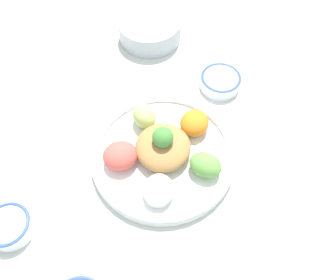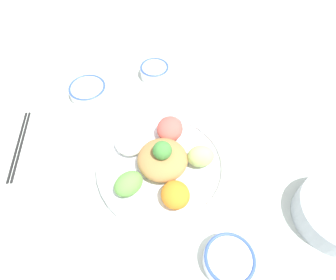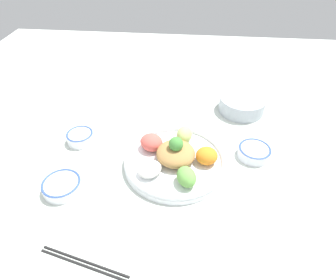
{
  "view_description": "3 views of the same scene",
  "coord_description": "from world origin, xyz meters",
  "px_view_note": "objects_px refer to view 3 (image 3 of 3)",
  "views": [
    {
      "loc": [
        0.26,
        0.29,
        0.69
      ],
      "look_at": [
        -0.01,
        -0.01,
        0.04
      ],
      "focal_mm": 35.0,
      "sensor_mm": 36.0,
      "label": 1
    },
    {
      "loc": [
        -0.34,
        0.1,
        0.65
      ],
      "look_at": [
        0.06,
        -0.03,
        0.05
      ],
      "focal_mm": 30.0,
      "sensor_mm": 36.0,
      "label": 2
    },
    {
      "loc": [
        -0.02,
        0.66,
        0.67
      ],
      "look_at": [
        0.04,
        -0.03,
        0.08
      ],
      "focal_mm": 30.0,
      "sensor_mm": 36.0,
      "label": 3
    }
  ],
  "objects_px": {
    "sauce_bowl_dark": "(62,186)",
    "serving_spoon_main": "(167,107)",
    "salad_platter": "(175,159)",
    "sauce_bowl_red": "(254,152)",
    "serving_spoon_extra": "(289,143)",
    "chopsticks_pair_near": "(84,263)",
    "rice_bowl_blue": "(80,137)",
    "side_serving_bowl": "(242,103)"
  },
  "relations": [
    {
      "from": "serving_spoon_main",
      "to": "side_serving_bowl",
      "type": "bearing_deg",
      "value": -145.78
    },
    {
      "from": "sauce_bowl_red",
      "to": "side_serving_bowl",
      "type": "xyz_separation_m",
      "value": [
        0.02,
        -0.28,
        0.01
      ]
    },
    {
      "from": "chopsticks_pair_near",
      "to": "serving_spoon_extra",
      "type": "height_order",
      "value": "chopsticks_pair_near"
    },
    {
      "from": "sauce_bowl_red",
      "to": "side_serving_bowl",
      "type": "relative_size",
      "value": 0.58
    },
    {
      "from": "side_serving_bowl",
      "to": "sauce_bowl_dark",
      "type": "bearing_deg",
      "value": 39.81
    },
    {
      "from": "salad_platter",
      "to": "serving_spoon_main",
      "type": "height_order",
      "value": "salad_platter"
    },
    {
      "from": "salad_platter",
      "to": "side_serving_bowl",
      "type": "height_order",
      "value": "salad_platter"
    },
    {
      "from": "chopsticks_pair_near",
      "to": "serving_spoon_main",
      "type": "bearing_deg",
      "value": 92.37
    },
    {
      "from": "side_serving_bowl",
      "to": "serving_spoon_main",
      "type": "xyz_separation_m",
      "value": [
        0.31,
        0.01,
        -0.03
      ]
    },
    {
      "from": "rice_bowl_blue",
      "to": "serving_spoon_extra",
      "type": "height_order",
      "value": "rice_bowl_blue"
    },
    {
      "from": "sauce_bowl_red",
      "to": "chopsticks_pair_near",
      "type": "bearing_deg",
      "value": 42.77
    },
    {
      "from": "sauce_bowl_dark",
      "to": "serving_spoon_main",
      "type": "xyz_separation_m",
      "value": [
        -0.27,
        -0.48,
        -0.02
      ]
    },
    {
      "from": "sauce_bowl_red",
      "to": "serving_spoon_extra",
      "type": "relative_size",
      "value": 0.84
    },
    {
      "from": "salad_platter",
      "to": "rice_bowl_blue",
      "type": "bearing_deg",
      "value": -13.55
    },
    {
      "from": "sauce_bowl_red",
      "to": "salad_platter",
      "type": "bearing_deg",
      "value": 14.37
    },
    {
      "from": "side_serving_bowl",
      "to": "serving_spoon_extra",
      "type": "height_order",
      "value": "side_serving_bowl"
    },
    {
      "from": "salad_platter",
      "to": "chopsticks_pair_near",
      "type": "bearing_deg",
      "value": 61.38
    },
    {
      "from": "chopsticks_pair_near",
      "to": "serving_spoon_main",
      "type": "distance_m",
      "value": 0.71
    },
    {
      "from": "rice_bowl_blue",
      "to": "serving_spoon_extra",
      "type": "xyz_separation_m",
      "value": [
        -0.76,
        -0.06,
        -0.02
      ]
    },
    {
      "from": "salad_platter",
      "to": "chopsticks_pair_near",
      "type": "height_order",
      "value": "salad_platter"
    },
    {
      "from": "sauce_bowl_red",
      "to": "chopsticks_pair_near",
      "type": "xyz_separation_m",
      "value": [
        0.46,
        0.43,
        -0.02
      ]
    },
    {
      "from": "sauce_bowl_red",
      "to": "side_serving_bowl",
      "type": "distance_m",
      "value": 0.28
    },
    {
      "from": "sauce_bowl_red",
      "to": "serving_spoon_extra",
      "type": "height_order",
      "value": "sauce_bowl_red"
    },
    {
      "from": "salad_platter",
      "to": "serving_spoon_extra",
      "type": "xyz_separation_m",
      "value": [
        -0.4,
        -0.15,
        -0.02
      ]
    },
    {
      "from": "salad_platter",
      "to": "chopsticks_pair_near",
      "type": "xyz_separation_m",
      "value": [
        0.2,
        0.36,
        -0.02
      ]
    },
    {
      "from": "rice_bowl_blue",
      "to": "side_serving_bowl",
      "type": "distance_m",
      "value": 0.66
    },
    {
      "from": "serving_spoon_main",
      "to": "serving_spoon_extra",
      "type": "bearing_deg",
      "value": -169.36
    },
    {
      "from": "salad_platter",
      "to": "rice_bowl_blue",
      "type": "xyz_separation_m",
      "value": [
        0.35,
        -0.09,
        -0.01
      ]
    },
    {
      "from": "serving_spoon_extra",
      "to": "sauce_bowl_red",
      "type": "bearing_deg",
      "value": -128.53
    },
    {
      "from": "chopsticks_pair_near",
      "to": "serving_spoon_main",
      "type": "height_order",
      "value": "chopsticks_pair_near"
    },
    {
      "from": "sauce_bowl_red",
      "to": "serving_spoon_extra",
      "type": "distance_m",
      "value": 0.16
    },
    {
      "from": "rice_bowl_blue",
      "to": "chopsticks_pair_near",
      "type": "height_order",
      "value": "rice_bowl_blue"
    },
    {
      "from": "salad_platter",
      "to": "sauce_bowl_dark",
      "type": "xyz_separation_m",
      "value": [
        0.33,
        0.14,
        -0.01
      ]
    },
    {
      "from": "sauce_bowl_dark",
      "to": "rice_bowl_blue",
      "type": "bearing_deg",
      "value": -84.97
    },
    {
      "from": "rice_bowl_blue",
      "to": "serving_spoon_extra",
      "type": "distance_m",
      "value": 0.76
    },
    {
      "from": "rice_bowl_blue",
      "to": "serving_spoon_main",
      "type": "xyz_separation_m",
      "value": [
        -0.29,
        -0.25,
        -0.02
      ]
    },
    {
      "from": "sauce_bowl_dark",
      "to": "chopsticks_pair_near",
      "type": "xyz_separation_m",
      "value": [
        -0.14,
        0.22,
        -0.02
      ]
    },
    {
      "from": "rice_bowl_blue",
      "to": "side_serving_bowl",
      "type": "height_order",
      "value": "side_serving_bowl"
    },
    {
      "from": "serving_spoon_main",
      "to": "serving_spoon_extra",
      "type": "relative_size",
      "value": 1.03
    },
    {
      "from": "salad_platter",
      "to": "sauce_bowl_dark",
      "type": "height_order",
      "value": "salad_platter"
    },
    {
      "from": "chopsticks_pair_near",
      "to": "rice_bowl_blue",
      "type": "bearing_deg",
      "value": 122.74
    },
    {
      "from": "side_serving_bowl",
      "to": "serving_spoon_extra",
      "type": "bearing_deg",
      "value": 127.62
    }
  ]
}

